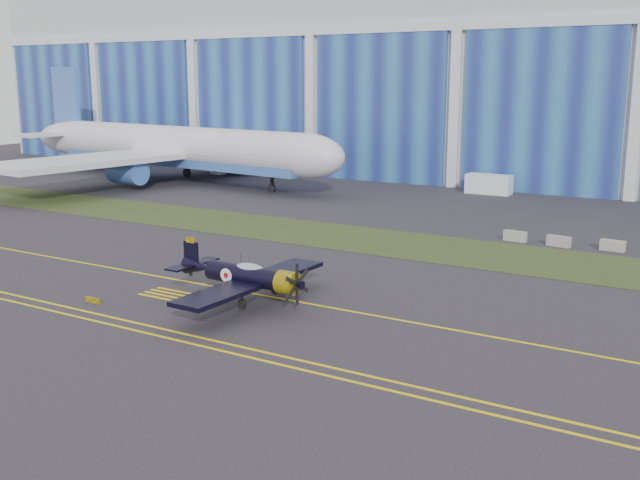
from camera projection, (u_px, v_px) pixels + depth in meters
The scene contains 14 objects.
ground at pixel (490, 309), 46.40m from camera, with size 260.00×260.00×0.00m, color #312D34.
grass_median at pixel (550, 262), 58.07m from camera, with size 260.00×10.00×0.02m, color #475128.
taxiway_centreline at pixel (461, 331), 42.22m from camera, with size 200.00×0.20×0.02m, color yellow.
edge_line_near at pixel (386, 389), 34.30m from camera, with size 80.00×0.20×0.02m, color yellow.
edge_line_far at pixel (395, 382), 35.13m from camera, with size 80.00×0.20×0.02m, color yellow.
hold_short_ladder at pixel (182, 297), 48.81m from camera, with size 6.00×2.40×0.02m, color yellow, non-canonical shape.
guard_board_left at pixel (93, 300), 47.56m from camera, with size 1.20×0.15×0.35m, color yellow.
warbird at pixel (245, 275), 46.66m from camera, with size 10.73×12.86×3.75m.
jetliner at pixel (175, 102), 101.91m from camera, with size 67.50×59.05×21.75m.
shipping_container at pixel (489, 184), 92.64m from camera, with size 5.55×2.22×2.40m, color white.
cart at pixel (218, 170), 111.93m from camera, with size 2.18×1.31×1.31m, color silver.
barrier_a at pixel (515, 236), 65.65m from camera, with size 2.00×0.60×0.90m, color #9A9B8D.
barrier_b at pixel (559, 241), 63.57m from camera, with size 2.00×0.60×0.90m, color #998D97.
barrier_c at pixel (613, 246), 61.92m from camera, with size 2.00×0.60×0.90m, color #9D9885.
Camera 1 is at (14.15, -43.45, 13.94)m, focal length 42.00 mm.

